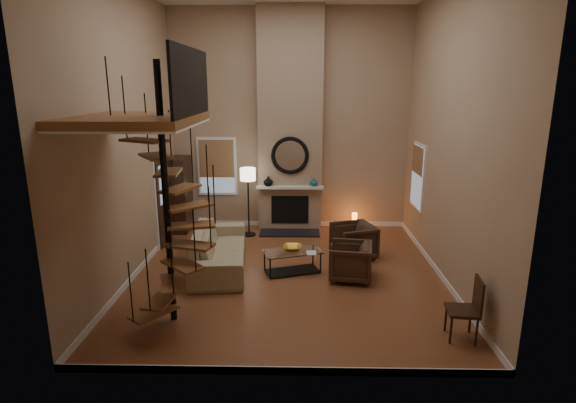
{
  "coord_description": "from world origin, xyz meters",
  "views": [
    {
      "loc": [
        0.18,
        -8.46,
        3.69
      ],
      "look_at": [
        0.0,
        0.4,
        1.4
      ],
      "focal_mm": 28.6,
      "sensor_mm": 36.0,
      "label": 1
    }
  ],
  "objects_px": {
    "accent_lamp": "(354,222)",
    "hutch": "(181,194)",
    "armchair_far": "(354,262)",
    "side_chair": "(469,306)",
    "armchair_near": "(357,241)",
    "sofa": "(219,248)",
    "coffee_table": "(292,259)",
    "floor_lamp": "(248,180)"
  },
  "relations": [
    {
      "from": "armchair_far",
      "to": "side_chair",
      "type": "height_order",
      "value": "side_chair"
    },
    {
      "from": "hutch",
      "to": "coffee_table",
      "type": "distance_m",
      "value": 3.98
    },
    {
      "from": "armchair_far",
      "to": "hutch",
      "type": "bearing_deg",
      "value": -117.32
    },
    {
      "from": "sofa",
      "to": "armchair_far",
      "type": "relative_size",
      "value": 3.29
    },
    {
      "from": "hutch",
      "to": "coffee_table",
      "type": "xyz_separation_m",
      "value": [
        2.87,
        -2.68,
        -0.67
      ]
    },
    {
      "from": "hutch",
      "to": "coffee_table",
      "type": "bearing_deg",
      "value": -43.09
    },
    {
      "from": "hutch",
      "to": "armchair_far",
      "type": "bearing_deg",
      "value": -36.36
    },
    {
      "from": "sofa",
      "to": "armchair_near",
      "type": "xyz_separation_m",
      "value": [
        2.92,
        0.62,
        -0.04
      ]
    },
    {
      "from": "armchair_far",
      "to": "sofa",
      "type": "bearing_deg",
      "value": -93.18
    },
    {
      "from": "accent_lamp",
      "to": "side_chair",
      "type": "distance_m",
      "value": 5.21
    },
    {
      "from": "sofa",
      "to": "coffee_table",
      "type": "relative_size",
      "value": 2.08
    },
    {
      "from": "coffee_table",
      "to": "hutch",
      "type": "bearing_deg",
      "value": 136.91
    },
    {
      "from": "hutch",
      "to": "floor_lamp",
      "type": "height_order",
      "value": "hutch"
    },
    {
      "from": "armchair_near",
      "to": "side_chair",
      "type": "distance_m",
      "value": 3.55
    },
    {
      "from": "accent_lamp",
      "to": "side_chair",
      "type": "height_order",
      "value": "side_chair"
    },
    {
      "from": "armchair_far",
      "to": "side_chair",
      "type": "bearing_deg",
      "value": 43.02
    },
    {
      "from": "armchair_far",
      "to": "coffee_table",
      "type": "distance_m",
      "value": 1.23
    },
    {
      "from": "armchair_far",
      "to": "coffee_table",
      "type": "bearing_deg",
      "value": -95.42
    },
    {
      "from": "accent_lamp",
      "to": "hutch",
      "type": "bearing_deg",
      "value": 179.9
    },
    {
      "from": "accent_lamp",
      "to": "armchair_near",
      "type": "bearing_deg",
      "value": -95.39
    },
    {
      "from": "hutch",
      "to": "side_chair",
      "type": "xyz_separation_m",
      "value": [
        5.48,
        -5.1,
        -0.42
      ]
    },
    {
      "from": "hutch",
      "to": "armchair_near",
      "type": "distance_m",
      "value": 4.65
    },
    {
      "from": "coffee_table",
      "to": "floor_lamp",
      "type": "distance_m",
      "value": 2.8
    },
    {
      "from": "armchair_near",
      "to": "coffee_table",
      "type": "height_order",
      "value": "armchair_near"
    },
    {
      "from": "floor_lamp",
      "to": "side_chair",
      "type": "bearing_deg",
      "value": -51.76
    },
    {
      "from": "armchair_far",
      "to": "floor_lamp",
      "type": "relative_size",
      "value": 0.47
    },
    {
      "from": "coffee_table",
      "to": "accent_lamp",
      "type": "xyz_separation_m",
      "value": [
        1.56,
        2.67,
        -0.03
      ]
    },
    {
      "from": "coffee_table",
      "to": "accent_lamp",
      "type": "distance_m",
      "value": 3.09
    },
    {
      "from": "floor_lamp",
      "to": "accent_lamp",
      "type": "relative_size",
      "value": 3.65
    },
    {
      "from": "armchair_far",
      "to": "coffee_table",
      "type": "height_order",
      "value": "armchair_far"
    },
    {
      "from": "sofa",
      "to": "floor_lamp",
      "type": "distance_m",
      "value": 2.31
    },
    {
      "from": "armchair_far",
      "to": "coffee_table",
      "type": "relative_size",
      "value": 0.63
    },
    {
      "from": "sofa",
      "to": "armchair_far",
      "type": "bearing_deg",
      "value": -108.0
    },
    {
      "from": "sofa",
      "to": "coffee_table",
      "type": "bearing_deg",
      "value": -106.22
    },
    {
      "from": "accent_lamp",
      "to": "side_chair",
      "type": "bearing_deg",
      "value": -78.26
    },
    {
      "from": "armchair_far",
      "to": "accent_lamp",
      "type": "bearing_deg",
      "value": -177.95
    },
    {
      "from": "sofa",
      "to": "armchair_far",
      "type": "xyz_separation_m",
      "value": [
        2.72,
        -0.59,
        -0.04
      ]
    },
    {
      "from": "sofa",
      "to": "hutch",
      "type": "bearing_deg",
      "value": 23.36
    },
    {
      "from": "armchair_far",
      "to": "side_chair",
      "type": "distance_m",
      "value": 2.55
    },
    {
      "from": "armchair_near",
      "to": "coffee_table",
      "type": "bearing_deg",
      "value": -75.35
    },
    {
      "from": "coffee_table",
      "to": "floor_lamp",
      "type": "bearing_deg",
      "value": 115.68
    },
    {
      "from": "armchair_near",
      "to": "accent_lamp",
      "type": "xyz_separation_m",
      "value": [
        0.17,
        1.77,
        -0.1
      ]
    }
  ]
}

